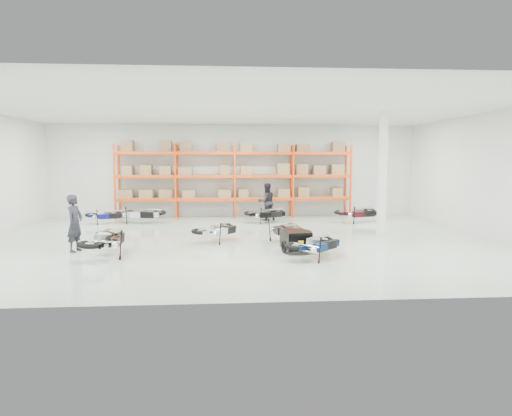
{
  "coord_description": "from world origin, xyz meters",
  "views": [
    {
      "loc": [
        -0.57,
        -15.65,
        2.78
      ],
      "look_at": [
        0.59,
        0.25,
        1.1
      ],
      "focal_mm": 32.0,
      "sensor_mm": 36.0,
      "label": 1
    }
  ],
  "objects": [
    {
      "name": "moto_touring_right",
      "position": [
        1.61,
        -0.65,
        0.56
      ],
      "size": [
        1.22,
        1.95,
        1.18
      ],
      "primitive_type": null,
      "rotation": [
        0.0,
        -0.09,
        0.18
      ],
      "color": "black",
      "rests_on": "ground"
    },
    {
      "name": "structural_column",
      "position": [
        5.2,
        0.5,
        2.25
      ],
      "size": [
        0.25,
        0.25,
        4.5
      ],
      "primitive_type": "cube",
      "color": "white",
      "rests_on": "ground"
    },
    {
      "name": "moto_blue_centre",
      "position": [
        2.06,
        -3.09,
        0.51
      ],
      "size": [
        1.79,
        1.73,
        1.08
      ],
      "primitive_type": null,
      "rotation": [
        0.0,
        -0.09,
        2.31
      ],
      "color": "#071847",
      "rests_on": "ground"
    },
    {
      "name": "moto_back_b",
      "position": [
        -4.16,
        4.6,
        0.54
      ],
      "size": [
        1.91,
        1.2,
        1.15
      ],
      "primitive_type": null,
      "rotation": [
        0.0,
        -0.09,
        1.38
      ],
      "color": "silver",
      "rests_on": "ground"
    },
    {
      "name": "moto_back_d",
      "position": [
        5.46,
        4.17,
        0.55
      ],
      "size": [
        1.97,
        1.32,
        1.17
      ],
      "primitive_type": null,
      "rotation": [
        0.0,
        -0.09,
        1.82
      ],
      "color": "#3D0C15",
      "rests_on": "ground"
    },
    {
      "name": "moto_back_c",
      "position": [
        1.36,
        4.41,
        0.51
      ],
      "size": [
        1.85,
        1.31,
        1.08
      ],
      "primitive_type": null,
      "rotation": [
        0.0,
        -0.09,
        1.89
      ],
      "color": "black",
      "rests_on": "ground"
    },
    {
      "name": "moto_black_far_left",
      "position": [
        -3.95,
        -2.34,
        0.59
      ],
      "size": [
        1.0,
        1.95,
        1.25
      ],
      "primitive_type": null,
      "rotation": [
        0.0,
        -0.09,
        3.12
      ],
      "color": "black",
      "rests_on": "ground"
    },
    {
      "name": "moto_silver_left",
      "position": [
        -0.74,
        -0.22,
        0.52
      ],
      "size": [
        1.7,
        1.84,
        1.09
      ],
      "primitive_type": null,
      "rotation": [
        0.0,
        -0.09,
        2.47
      ],
      "color": "silver",
      "rests_on": "ground"
    },
    {
      "name": "person_back",
      "position": [
        1.44,
        5.25,
        0.86
      ],
      "size": [
        1.0,
        0.88,
        1.72
      ],
      "primitive_type": "imported",
      "rotation": [
        0.0,
        0.0,
        3.45
      ],
      "color": "black",
      "rests_on": "ground"
    },
    {
      "name": "trailer",
      "position": [
        1.61,
        -2.25,
        0.38
      ],
      "size": [
        0.88,
        1.6,
        0.66
      ],
      "rotation": [
        0.0,
        0.0,
        0.16
      ],
      "color": "black",
      "rests_on": "ground"
    },
    {
      "name": "moto_back_a",
      "position": [
        -5.66,
        4.63,
        0.48
      ],
      "size": [
        1.72,
        1.21,
        1.01
      ],
      "primitive_type": null,
      "rotation": [
        0.0,
        -0.09,
        1.88
      ],
      "color": "navy",
      "rests_on": "ground"
    },
    {
      "name": "room",
      "position": [
        0.0,
        0.0,
        2.25
      ],
      "size": [
        18.0,
        18.0,
        18.0
      ],
      "color": "#B5CABA",
      "rests_on": "ground"
    },
    {
      "name": "person_left",
      "position": [
        -5.06,
        -1.59,
        0.87
      ],
      "size": [
        0.55,
        0.71,
        1.74
      ],
      "primitive_type": "imported",
      "rotation": [
        0.0,
        0.0,
        1.34
      ],
      "color": "#222129",
      "rests_on": "ground"
    },
    {
      "name": "pallet_rack",
      "position": [
        -0.0,
        6.45,
        2.26
      ],
      "size": [
        11.28,
        0.98,
        3.62
      ],
      "color": "#F2440C",
      "rests_on": "ground"
    }
  ]
}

